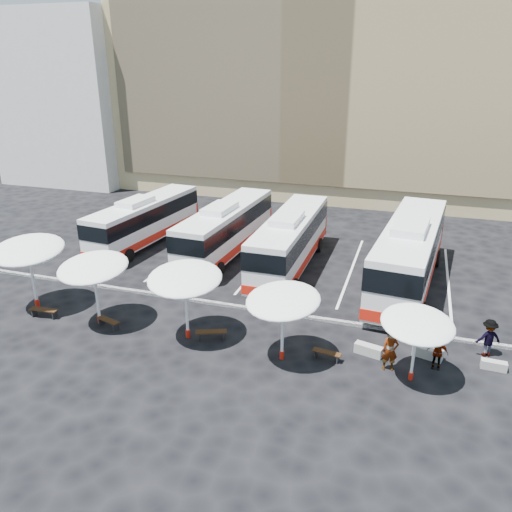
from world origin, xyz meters
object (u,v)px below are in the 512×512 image
(bus_1, at_px, (226,228))
(wood_bench_1, at_px, (108,321))
(sunshade_1, at_px, (93,268))
(conc_bench_1, at_px, (428,353))
(conc_bench_2, at_px, (494,365))
(passenger_0, at_px, (390,350))
(passenger_3, at_px, (488,338))
(bus_2, at_px, (290,239))
(bus_3, at_px, (410,251))
(conc_bench_0, at_px, (368,350))
(passenger_1, at_px, (426,333))
(wood_bench_2, at_px, (211,333))
(passenger_2, at_px, (437,353))
(sunshade_4, at_px, (418,324))
(wood_bench_0, at_px, (44,311))
(sunshade_0, at_px, (28,250))
(wood_bench_3, at_px, (327,354))
(sunshade_3, at_px, (283,301))
(sunshade_2, at_px, (185,279))
(bus_0, at_px, (145,219))

(bus_1, distance_m, wood_bench_1, 12.10)
(sunshade_1, distance_m, wood_bench_1, 2.90)
(conc_bench_1, relative_size, conc_bench_2, 1.23)
(passenger_0, distance_m, passenger_3, 4.92)
(bus_2, height_order, bus_3, bus_3)
(bus_1, distance_m, passenger_3, 18.46)
(conc_bench_0, bearing_deg, sunshade_1, -174.78)
(sunshade_1, xyz_separation_m, passenger_1, (16.17, 2.54, -2.25))
(wood_bench_2, relative_size, passenger_0, 0.82)
(passenger_2, bearing_deg, conc_bench_2, 17.54)
(bus_2, bearing_deg, sunshade_4, -52.94)
(wood_bench_0, relative_size, passenger_0, 0.81)
(bus_2, height_order, conc_bench_0, bus_2)
(passenger_0, bearing_deg, conc_bench_2, 4.13)
(bus_3, bearing_deg, sunshade_0, -148.57)
(bus_2, bearing_deg, wood_bench_2, -97.44)
(wood_bench_1, bearing_deg, wood_bench_2, 4.96)
(passenger_2, bearing_deg, wood_bench_3, -168.07)
(conc_bench_1, bearing_deg, passenger_3, 22.10)
(sunshade_3, distance_m, passenger_0, 5.17)
(wood_bench_0, height_order, wood_bench_2, wood_bench_0)
(sunshade_3, xyz_separation_m, passenger_0, (4.72, 0.63, -2.00))
(sunshade_1, bearing_deg, bus_1, 77.13)
(sunshade_3, height_order, passenger_2, sunshade_3)
(sunshade_2, distance_m, passenger_0, 9.90)
(conc_bench_0, bearing_deg, sunshade_0, -177.70)
(bus_1, height_order, passenger_2, bus_1)
(bus_1, relative_size, sunshade_3, 2.80)
(bus_1, bearing_deg, passenger_2, -34.05)
(bus_1, bearing_deg, bus_3, -4.78)
(passenger_0, xyz_separation_m, passenger_2, (1.99, 0.76, -0.18))
(bus_0, bearing_deg, passenger_0, -26.21)
(passenger_2, bearing_deg, passenger_0, -157.32)
(wood_bench_1, xyz_separation_m, conc_bench_2, (18.41, 2.00, -0.12))
(passenger_0, bearing_deg, bus_0, 134.28)
(sunshade_0, xyz_separation_m, sunshade_2, (9.43, -0.45, -0.20))
(conc_bench_1, bearing_deg, conc_bench_0, -167.83)
(conc_bench_0, xyz_separation_m, passenger_3, (5.18, 1.60, 0.68))
(sunshade_1, xyz_separation_m, sunshade_4, (15.65, -0.20, -0.44))
(conc_bench_2, relative_size, passenger_1, 0.62)
(bus_0, xyz_separation_m, conc_bench_0, (17.65, -10.63, -1.61))
(sunshade_3, height_order, wood_bench_0, sunshade_3)
(wood_bench_1, relative_size, wood_bench_3, 1.04)
(bus_2, xyz_separation_m, passenger_2, (9.12, -9.45, -1.19))
(sunshade_4, distance_m, passenger_1, 3.33)
(wood_bench_1, bearing_deg, passenger_1, 10.24)
(bus_1, relative_size, passenger_3, 6.57)
(sunshade_2, relative_size, wood_bench_0, 2.70)
(wood_bench_0, xyz_separation_m, passenger_3, (22.07, 3.22, 0.56))
(wood_bench_0, distance_m, wood_bench_3, 15.13)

